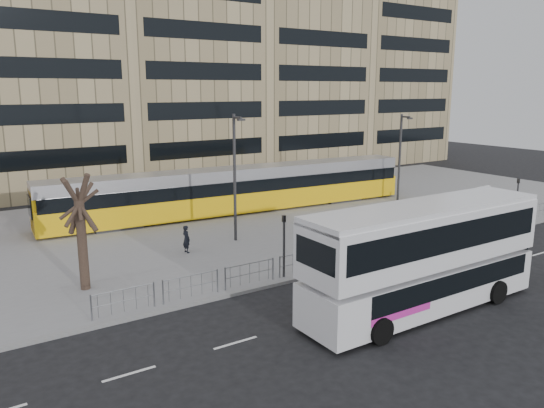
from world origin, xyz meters
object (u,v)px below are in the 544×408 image
bare_tree (76,170)px  lamp_post_west (235,173)px  traffic_light_west (284,238)px  lamp_post_east (400,154)px  station_sign (482,195)px  pedestrian (186,239)px  ad_panel (446,228)px  traffic_light_east (517,195)px  tram (238,190)px  double_decker_bus (424,254)px

bare_tree → lamp_post_west: bearing=18.1°
traffic_light_west → lamp_post_east: lamp_post_east is taller
station_sign → pedestrian: station_sign is taller
ad_panel → traffic_light_west: 11.94m
traffic_light_west → bare_tree: 9.98m
lamp_post_east → bare_tree: (-26.57, -5.97, 1.61)m
traffic_light_east → bare_tree: bearing=155.7°
tram → traffic_light_west: tram is taller
double_decker_bus → station_sign: (16.48, 8.94, -0.82)m
station_sign → lamp_post_east: 7.41m
ad_panel → traffic_light_east: size_ratio=0.43×
lamp_post_west → bare_tree: lamp_post_west is taller
ad_panel → bare_tree: 21.34m
pedestrian → traffic_light_west: size_ratio=0.50×
traffic_light_east → double_decker_bus: bearing=-176.2°
tram → bare_tree: bare_tree is taller
station_sign → lamp_post_west: lamp_post_west is taller
lamp_post_west → bare_tree: (-9.75, -3.19, 1.34)m
station_sign → lamp_post_east: lamp_post_east is taller
traffic_light_west → bare_tree: size_ratio=0.41×
station_sign → ad_panel: (-7.39, -2.86, -0.73)m
pedestrian → lamp_post_east: lamp_post_east is taller
traffic_light_west → bare_tree: (-8.58, 3.67, 3.54)m
pedestrian → traffic_light_east: bearing=-113.8°
tram → lamp_post_west: 8.16m
pedestrian → lamp_post_west: (3.53, 0.60, 3.39)m
station_sign → bare_tree: bearing=174.2°
double_decker_bus → traffic_light_east: size_ratio=3.69×
station_sign → pedestrian: (-21.63, 3.52, -0.73)m
ad_panel → lamp_post_west: bearing=146.1°
pedestrian → lamp_post_east: size_ratio=0.22×
traffic_light_west → bare_tree: bare_tree is taller
pedestrian → traffic_light_east: size_ratio=0.50×
tram → lamp_post_east: lamp_post_east is taller
double_decker_bus → traffic_light_west: 6.81m
double_decker_bus → station_sign: double_decker_bus is taller
double_decker_bus → tram: size_ratio=0.40×
traffic_light_east → traffic_light_west: bearing=163.3°
station_sign → bare_tree: 28.15m
lamp_post_west → bare_tree: size_ratio=1.00×
station_sign → pedestrian: bearing=166.8°
traffic_light_east → bare_tree: size_ratio=0.41×
station_sign → traffic_light_east: traffic_light_east is taller
traffic_light_west → bare_tree: bearing=157.3°
lamp_post_east → bare_tree: bearing=-167.3°
double_decker_bus → bare_tree: 15.39m
lamp_post_east → station_sign: bearing=-79.5°
double_decker_bus → lamp_post_west: (-1.62, 13.06, 1.85)m
double_decker_bus → traffic_light_west: double_decker_bus is taller
double_decker_bus → pedestrian: (-5.15, 12.46, -1.54)m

